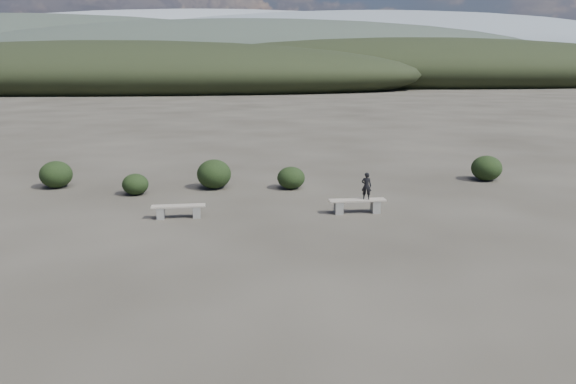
{
  "coord_description": "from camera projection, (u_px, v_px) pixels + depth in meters",
  "views": [
    {
      "loc": [
        -1.29,
        -13.26,
        5.0
      ],
      "look_at": [
        -0.22,
        3.5,
        1.1
      ],
      "focal_mm": 35.0,
      "sensor_mm": 36.0,
      "label": 1
    }
  ],
  "objects": [
    {
      "name": "shrub_f",
      "position": [
        56.0,
        174.0,
        22.75
      ],
      "size": [
        1.29,
        1.29,
        1.09
      ],
      "primitive_type": "ellipsoid",
      "color": "black",
      "rests_on": "ground"
    },
    {
      "name": "mountain_ridges",
      "position": [
        241.0,
        52.0,
        340.77
      ],
      "size": [
        500.0,
        400.0,
        56.0
      ],
      "color": "black",
      "rests_on": "ground"
    },
    {
      "name": "bench_right",
      "position": [
        357.0,
        205.0,
        18.94
      ],
      "size": [
        1.93,
        0.49,
        0.48
      ],
      "rotation": [
        0.0,
        0.0,
        0.05
      ],
      "color": "slate",
      "rests_on": "ground"
    },
    {
      "name": "shrub_e",
      "position": [
        487.0,
        168.0,
        24.15
      ],
      "size": [
        1.29,
        1.29,
        1.08
      ],
      "primitive_type": "ellipsoid",
      "color": "black",
      "rests_on": "ground"
    },
    {
      "name": "seated_person",
      "position": [
        366.0,
        186.0,
        18.83
      ],
      "size": [
        0.38,
        0.29,
        0.92
      ],
      "primitive_type": "imported",
      "rotation": [
        0.0,
        0.0,
        2.92
      ],
      "color": "black",
      "rests_on": "bench_right"
    },
    {
      "name": "ground",
      "position": [
        306.0,
        266.0,
        14.1
      ],
      "size": [
        1200.0,
        1200.0,
        0.0
      ],
      "primitive_type": "plane",
      "color": "#312D26",
      "rests_on": "ground"
    },
    {
      "name": "shrub_c",
      "position": [
        291.0,
        178.0,
        22.58
      ],
      "size": [
        1.12,
        1.12,
        0.9
      ],
      "primitive_type": "ellipsoid",
      "color": "black",
      "rests_on": "ground"
    },
    {
      "name": "bench_left",
      "position": [
        179.0,
        210.0,
        18.34
      ],
      "size": [
        1.77,
        0.5,
        0.44
      ],
      "rotation": [
        0.0,
        0.0,
        0.08
      ],
      "color": "slate",
      "rests_on": "ground"
    },
    {
      "name": "shrub_a",
      "position": [
        135.0,
        184.0,
        21.57
      ],
      "size": [
        1.0,
        1.0,
        0.82
      ],
      "primitive_type": "ellipsoid",
      "color": "black",
      "rests_on": "ground"
    },
    {
      "name": "shrub_b",
      "position": [
        214.0,
        174.0,
        22.6
      ],
      "size": [
        1.38,
        1.38,
        1.18
      ],
      "primitive_type": "ellipsoid",
      "color": "black",
      "rests_on": "ground"
    }
  ]
}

